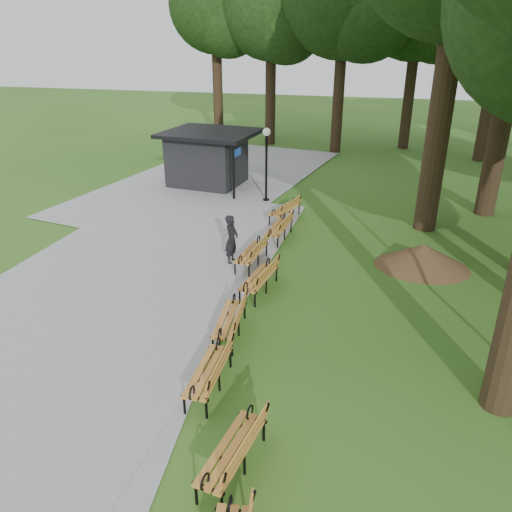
% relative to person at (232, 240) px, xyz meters
% --- Properties ---
extents(ground, '(100.00, 100.00, 0.00)m').
position_rel_person_xyz_m(ground, '(1.13, -4.89, -0.79)').
color(ground, '#2F601B').
rests_on(ground, ground).
extents(path, '(12.00, 38.00, 0.06)m').
position_rel_person_xyz_m(path, '(-2.87, -1.89, -0.76)').
color(path, gray).
rests_on(path, ground).
extents(person, '(0.41, 0.60, 1.58)m').
position_rel_person_xyz_m(person, '(0.00, 0.00, 0.00)').
color(person, black).
rests_on(person, ground).
extents(kiosk, '(4.45, 3.98, 2.54)m').
position_rel_person_xyz_m(kiosk, '(-3.69, 8.23, 0.48)').
color(kiosk, black).
rests_on(kiosk, ground).
extents(lamp_post, '(0.32, 0.32, 3.10)m').
position_rel_person_xyz_m(lamp_post, '(-0.41, 6.38, 1.45)').
color(lamp_post, black).
rests_on(lamp_post, ground).
extents(dirt_mound, '(2.42, 2.42, 0.75)m').
position_rel_person_xyz_m(dirt_mound, '(5.79, 1.17, -0.42)').
color(dirt_mound, '#47301C').
rests_on(dirt_mound, ground).
extents(bench_1, '(0.93, 1.98, 0.88)m').
position_rel_person_xyz_m(bench_1, '(2.40, -7.88, -0.35)').
color(bench_1, '#C0782C').
rests_on(bench_1, ground).
extents(bench_2, '(0.68, 1.91, 0.88)m').
position_rel_person_xyz_m(bench_2, '(1.33, -6.01, -0.35)').
color(bench_2, '#C0782C').
rests_on(bench_2, ground).
extents(bench_3, '(0.82, 1.95, 0.88)m').
position_rel_person_xyz_m(bench_3, '(1.15, -3.98, -0.35)').
color(bench_3, '#C0782C').
rests_on(bench_3, ground).
extents(bench_4, '(0.90, 1.97, 0.88)m').
position_rel_person_xyz_m(bench_4, '(1.30, -1.69, -0.35)').
color(bench_4, '#C0782C').
rests_on(bench_4, ground).
extents(bench_5, '(0.80, 1.95, 0.88)m').
position_rel_person_xyz_m(bench_5, '(0.65, -0.06, -0.35)').
color(bench_5, '#C0782C').
rests_on(bench_5, ground).
extents(bench_6, '(0.80, 1.95, 0.88)m').
position_rel_person_xyz_m(bench_6, '(1.01, 2.28, -0.35)').
color(bench_6, '#C0782C').
rests_on(bench_6, ground).
extents(bench_7, '(1.13, 2.00, 0.88)m').
position_rel_person_xyz_m(bench_7, '(0.83, 4.24, -0.35)').
color(bench_7, '#C0782C').
rests_on(bench_7, ground).
extents(tree_backdrop, '(37.09, 9.83, 16.15)m').
position_rel_person_xyz_m(tree_backdrop, '(8.13, 17.87, 7.28)').
color(tree_backdrop, black).
rests_on(tree_backdrop, ground).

